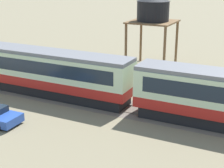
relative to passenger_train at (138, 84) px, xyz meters
The scene contains 3 objects.
passenger_train is the anchor object (origin of this frame).
railway_track 10.56m from the passenger_train, behind, with size 129.29×3.60×0.04m.
water_tower 13.75m from the passenger_train, 105.55° to the left, with size 4.92×4.92×7.93m.
Camera 1 is at (-1.97, -21.76, 10.56)m, focal length 55.00 mm.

